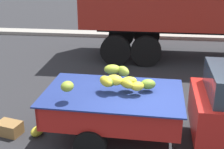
% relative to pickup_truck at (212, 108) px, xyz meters
% --- Properties ---
extents(ground, '(220.00, 220.00, 0.00)m').
position_rel_pickup_truck_xyz_m(ground, '(-0.88, -0.10, -0.88)').
color(ground, '#28282B').
extents(curb_strip, '(80.00, 0.80, 0.16)m').
position_rel_pickup_truck_xyz_m(curb_strip, '(-0.88, 9.05, -0.80)').
color(curb_strip, gray).
rests_on(curb_strip, ground).
extents(pickup_truck, '(5.02, 1.93, 1.70)m').
position_rel_pickup_truck_xyz_m(pickup_truck, '(0.00, 0.00, 0.00)').
color(pickup_truck, '#B21E19').
rests_on(pickup_truck, ground).
extents(fallen_banana_bunch_near_tailgate, '(0.34, 0.40, 0.22)m').
position_rel_pickup_truck_xyz_m(fallen_banana_bunch_near_tailgate, '(-3.62, -0.05, -0.77)').
color(fallen_banana_bunch_near_tailgate, gold).
rests_on(fallen_banana_bunch_near_tailgate, ground).
extents(produce_crate, '(0.59, 0.47, 0.28)m').
position_rel_pickup_truck_xyz_m(produce_crate, '(-4.25, -0.06, -0.74)').
color(produce_crate, olive).
rests_on(produce_crate, ground).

